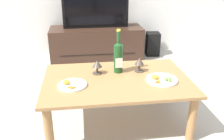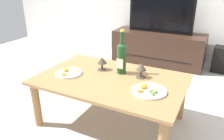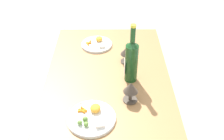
# 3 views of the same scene
# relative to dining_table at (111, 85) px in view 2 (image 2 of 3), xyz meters

# --- Properties ---
(ground_plane) EXTENTS (6.40, 6.40, 0.00)m
(ground_plane) POSITION_rel_dining_table_xyz_m (0.00, 0.00, -0.38)
(ground_plane) COLOR #B7B2A8
(dining_table) EXTENTS (1.27, 0.82, 0.45)m
(dining_table) POSITION_rel_dining_table_xyz_m (0.00, 0.00, 0.00)
(dining_table) COLOR #9E7042
(dining_table) RESTS_ON ground_plane
(tv_stand) EXTENTS (1.39, 0.49, 0.49)m
(tv_stand) POSITION_rel_dining_table_xyz_m (-0.05, 1.74, -0.14)
(tv_stand) COLOR #382319
(tv_stand) RESTS_ON ground_plane
(tv_screen) EXTENTS (0.97, 0.05, 0.57)m
(tv_screen) POSITION_rel_dining_table_xyz_m (-0.05, 1.74, 0.39)
(tv_screen) COLOR black
(tv_screen) RESTS_ON tv_stand
(floor_speaker) EXTENTS (0.22, 0.22, 0.37)m
(floor_speaker) POSITION_rel_dining_table_xyz_m (0.86, 1.78, -0.20)
(floor_speaker) COLOR black
(floor_speaker) RESTS_ON ground_plane
(wine_bottle) EXTENTS (0.08, 0.08, 0.40)m
(wine_bottle) POSITION_rel_dining_table_xyz_m (0.04, 0.15, 0.23)
(wine_bottle) COLOR #19471E
(wine_bottle) RESTS_ON dining_table
(goblet_left) EXTENTS (0.09, 0.09, 0.13)m
(goblet_left) POSITION_rel_dining_table_xyz_m (-0.16, 0.13, 0.15)
(goblet_left) COLOR #473D33
(goblet_left) RESTS_ON dining_table
(goblet_right) EXTENTS (0.09, 0.09, 0.13)m
(goblet_right) POSITION_rel_dining_table_xyz_m (0.23, 0.13, 0.16)
(goblet_right) COLOR #473D33
(goblet_right) RESTS_ON dining_table
(dinner_plate_left) EXTENTS (0.24, 0.24, 0.05)m
(dinner_plate_left) POSITION_rel_dining_table_xyz_m (-0.38, -0.09, 0.08)
(dinner_plate_left) COLOR white
(dinner_plate_left) RESTS_ON dining_table
(dinner_plate_right) EXTENTS (0.27, 0.27, 0.05)m
(dinner_plate_right) POSITION_rel_dining_table_xyz_m (0.38, -0.09, 0.08)
(dinner_plate_right) COLOR white
(dinner_plate_right) RESTS_ON dining_table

